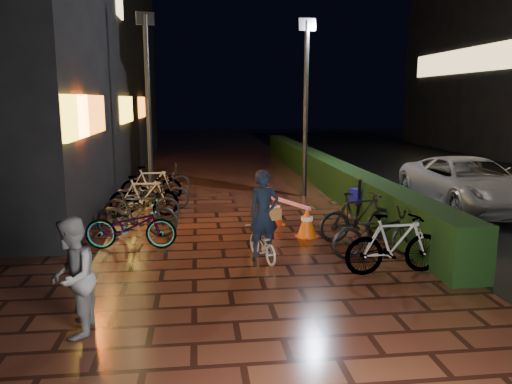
{
  "coord_description": "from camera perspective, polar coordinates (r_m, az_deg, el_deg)",
  "views": [
    {
      "loc": [
        -1.02,
        -9.06,
        2.96
      ],
      "look_at": [
        0.15,
        0.83,
        1.1
      ],
      "focal_mm": 35.0,
      "sensor_mm": 36.0,
      "label": 1
    }
  ],
  "objects": [
    {
      "name": "ground",
      "position": [
        9.59,
        -0.31,
        -7.41
      ],
      "size": [
        80.0,
        80.0,
        0.0
      ],
      "primitive_type": "plane",
      "color": "#381911",
      "rests_on": "ground"
    },
    {
      "name": "lamp_post_hedge",
      "position": [
        15.25,
        5.71,
        10.31
      ],
      "size": [
        0.5,
        0.14,
        5.28
      ],
      "color": "black",
      "rests_on": "ground"
    },
    {
      "name": "bystander_person",
      "position": [
        6.73,
        -20.26,
        -9.13
      ],
      "size": [
        0.6,
        0.76,
        1.54
      ],
      "primitive_type": "imported",
      "rotation": [
        0.0,
        0.0,
        -1.55
      ],
      "color": "slate",
      "rests_on": "ground"
    },
    {
      "name": "cyclist",
      "position": [
        9.2,
        0.81,
        -4.08
      ],
      "size": [
        0.71,
        1.26,
        1.7
      ],
      "color": "silver",
      "rests_on": "ground"
    },
    {
      "name": "parked_bikes_hedge",
      "position": [
        9.75,
        13.49,
        -4.28
      ],
      "size": [
        1.87,
        2.68,
        1.06
      ],
      "color": "black",
      "rests_on": "ground"
    },
    {
      "name": "traffic_barrier",
      "position": [
        11.39,
        3.91,
        -2.75
      ],
      "size": [
        1.02,
        1.65,
        0.69
      ],
      "color": "#DD530B",
      "rests_on": "ground"
    },
    {
      "name": "parked_bikes_storefront",
      "position": [
        13.02,
        -12.3,
        -0.58
      ],
      "size": [
        2.06,
        6.48,
        1.06
      ],
      "color": "black",
      "rests_on": "ground"
    },
    {
      "name": "lamp_post_sf",
      "position": [
        15.15,
        -12.22,
        10.36
      ],
      "size": [
        0.52,
        0.2,
        5.39
      ],
      "color": "black",
      "rests_on": "ground"
    },
    {
      "name": "hedge",
      "position": [
        17.77,
        7.41,
        2.53
      ],
      "size": [
        0.7,
        20.0,
        1.0
      ],
      "primitive_type": "cube",
      "color": "black",
      "rests_on": "ground"
    },
    {
      "name": "cart_assembly",
      "position": [
        12.67,
        11.82,
        -0.55
      ],
      "size": [
        0.7,
        0.75,
        1.1
      ],
      "color": "black",
      "rests_on": "ground"
    },
    {
      "name": "van",
      "position": [
        14.88,
        23.15,
        0.95
      ],
      "size": [
        2.37,
        4.98,
        1.37
      ],
      "primitive_type": "imported",
      "rotation": [
        0.0,
        0.0,
        -0.02
      ],
      "color": "#A1A0A5",
      "rests_on": "ground"
    }
  ]
}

